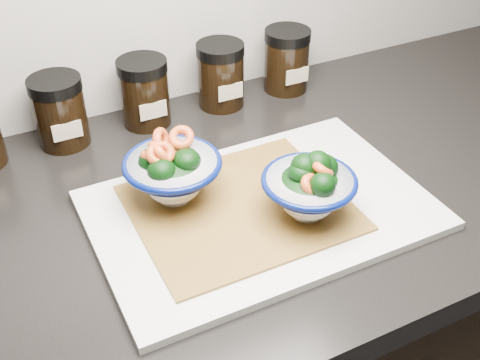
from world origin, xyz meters
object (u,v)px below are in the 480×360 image
cutting_board (261,210)px  bowl_left (172,172)px  spice_jar_b (60,111)px  bowl_right (309,188)px  spice_jar_c (144,92)px  spice_jar_d (221,75)px  spice_jar_e (286,60)px

cutting_board → bowl_left: 0.13m
cutting_board → spice_jar_b: size_ratio=3.98×
bowl_left → bowl_right: bowl_left is taller
cutting_board → spice_jar_c: bearing=100.9°
spice_jar_b → spice_jar_d: (0.28, 0.00, 0.00)m
spice_jar_c → spice_jar_e: (0.27, 0.00, 0.00)m
cutting_board → spice_jar_d: size_ratio=3.98×
bowl_right → spice_jar_c: size_ratio=1.11×
spice_jar_e → bowl_right: bearing=-115.7°
bowl_left → spice_jar_b: (-0.10, 0.23, -0.00)m
spice_jar_d → spice_jar_e: size_ratio=1.00×
bowl_left → bowl_right: bearing=-37.1°
cutting_board → spice_jar_d: bearing=74.8°
spice_jar_b → spice_jar_d: same height
cutting_board → bowl_right: bearing=-42.5°
cutting_board → bowl_right: bowl_right is taller
bowl_left → spice_jar_d: bearing=51.9°
bowl_left → cutting_board: bearing=-34.2°
spice_jar_c → cutting_board: bearing=-79.1°
bowl_right → spice_jar_b: size_ratio=1.11×
bowl_left → spice_jar_b: size_ratio=1.18×
spice_jar_b → spice_jar_c: size_ratio=1.00×
spice_jar_b → spice_jar_e: size_ratio=1.00×
cutting_board → bowl_left: (-0.10, 0.07, 0.05)m
bowl_left → spice_jar_e: 0.39m
spice_jar_d → spice_jar_e: 0.13m
cutting_board → spice_jar_b: bearing=123.4°
bowl_right → spice_jar_d: bearing=84.4°
spice_jar_d → spice_jar_b: bearing=180.0°
bowl_left → bowl_right: 0.18m
bowl_right → spice_jar_e: 0.38m
bowl_left → spice_jar_e: size_ratio=1.18×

